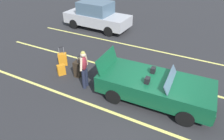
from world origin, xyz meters
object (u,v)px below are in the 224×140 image
convertible_car (160,88)px  traveler_person (84,68)px  suitcase_small_carryon (61,70)px  parked_sedan_near (97,16)px  suitcase_large_black (79,68)px  suitcase_medium_bright (63,59)px

convertible_car → traveler_person: bearing=-171.7°
suitcase_small_carryon → parked_sedan_near: (-1.61, 5.81, 0.64)m
suitcase_large_black → suitcase_small_carryon: bearing=18.8°
convertible_car → traveler_person: (-2.93, -0.53, 0.34)m
convertible_car → suitcase_medium_bright: bearing=172.8°
convertible_car → parked_sedan_near: size_ratio=0.92×
parked_sedan_near → suitcase_small_carryon: bearing=-72.2°
traveler_person → parked_sedan_near: 6.82m
convertible_car → suitcase_small_carryon: size_ratio=8.41×
parked_sedan_near → suitcase_medium_bright: bearing=-75.3°
suitcase_small_carryon → traveler_person: size_ratio=0.30×
convertible_car → suitcase_small_carryon: convertible_car is taller
convertible_car → suitcase_large_black: (-3.67, 0.06, -0.22)m
suitcase_medium_bright → parked_sedan_near: 5.25m
suitcase_small_carryon → parked_sedan_near: 6.07m
suitcase_medium_bright → suitcase_small_carryon: size_ratio=2.01×
suitcase_medium_bright → parked_sedan_near: parked_sedan_near is taller
suitcase_large_black → suitcase_medium_bright: (-1.22, 0.39, -0.06)m
convertible_car → suitcase_large_black: 3.68m
suitcase_medium_bright → traveler_person: traveler_person is taller
convertible_car → suitcase_large_black: bearing=177.1°
convertible_car → suitcase_medium_bright: (-4.89, 0.45, -0.28)m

